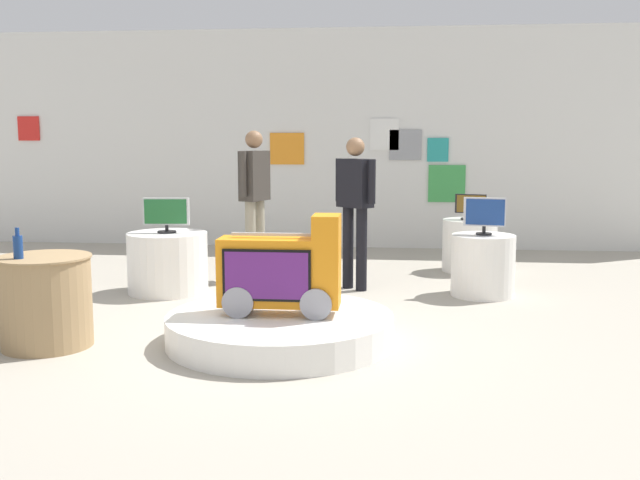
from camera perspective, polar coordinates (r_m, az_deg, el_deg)
The scene contains 14 objects.
ground_plane at distance 6.18m, azimuth -4.44°, elevation -7.60°, with size 30.00×30.00×0.00m, color #A8A091.
back_wall_display at distance 11.10m, azimuth 0.42°, elevation 7.83°, with size 11.14×0.13×3.25m.
main_display_pedestal at distance 6.00m, azimuth -3.13°, elevation -6.89°, with size 1.84×1.84×0.24m, color white.
novelty_firetruck_tv at distance 5.89m, azimuth -3.00°, elevation -2.73°, with size 0.97×0.37×0.81m.
display_pedestal_left_rear at distance 9.29m, azimuth 11.55°, elevation -0.42°, with size 0.67×0.67×0.65m, color white.
tv_on_left_rear at distance 9.23m, azimuth 11.64°, elevation 2.52°, with size 0.38×0.24×0.32m.
display_pedestal_center_rear at distance 8.04m, azimuth -11.75°, elevation -1.73°, with size 0.85×0.85×0.65m, color white.
tv_on_center_rear at distance 7.97m, azimuth -11.87°, elevation 2.01°, with size 0.49×0.20×0.37m.
display_pedestal_right_rear at distance 7.90m, azimuth 12.55°, elevation -1.93°, with size 0.66×0.66×0.65m, color white.
tv_on_right_rear at distance 7.82m, azimuth 12.68°, elevation 1.98°, with size 0.43×0.17×0.39m.
side_table_round at distance 6.24m, azimuth -20.54°, elevation -4.42°, with size 0.74×0.74×0.73m.
bottle_on_side_table at distance 6.10m, azimuth -22.44°, elevation -0.44°, with size 0.07×0.07×0.24m.
shopper_browsing_near_truck at distance 7.95m, azimuth 2.74°, elevation 3.05°, with size 0.45×0.40×1.66m.
shopper_browsing_rear at distance 8.46m, azimuth -5.11°, elevation 3.66°, with size 0.32×0.53×1.73m.
Camera 1 is at (1.10, -5.85, 1.66)m, focal length 41.15 mm.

